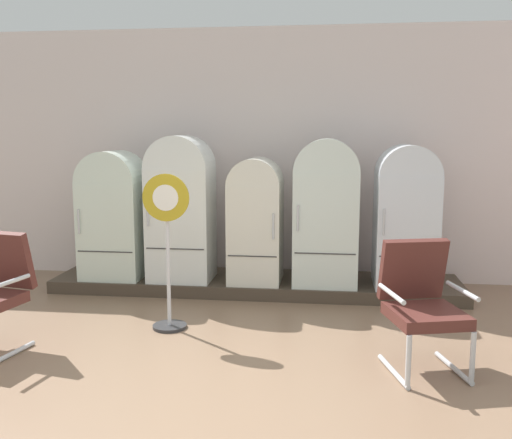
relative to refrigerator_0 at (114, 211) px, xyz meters
name	(u,v)px	position (x,y,z in m)	size (l,w,h in m)	color
ground	(198,419)	(1.65, -2.89, -0.94)	(12.00, 10.00, 0.05)	#866850
back_wall	(262,154)	(1.65, 0.77, 0.63)	(11.76, 0.12, 3.08)	silver
display_plinth	(256,284)	(1.65, 0.13, -0.85)	(4.69, 0.95, 0.14)	#44382C
refrigerator_0	(114,211)	(0.00, 0.00, 0.00)	(0.69, 0.64, 1.48)	silver
refrigerator_1	(181,204)	(0.81, -0.01, 0.10)	(0.71, 0.62, 1.65)	white
refrigerator_2	(256,216)	(1.66, 0.02, -0.03)	(0.58, 0.68, 1.40)	silver
refrigerator_3	(326,208)	(2.45, 0.00, 0.08)	(0.70, 0.63, 1.62)	silver
refrigerator_4	(406,212)	(3.32, 0.04, 0.05)	(0.65, 0.71, 1.55)	white
armchair_right	(421,300)	(3.20, -1.91, -0.37)	(0.70, 0.77, 1.00)	silver
sign_stand	(168,256)	(1.01, -1.29, -0.22)	(0.43, 0.32, 1.46)	#2D2D30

